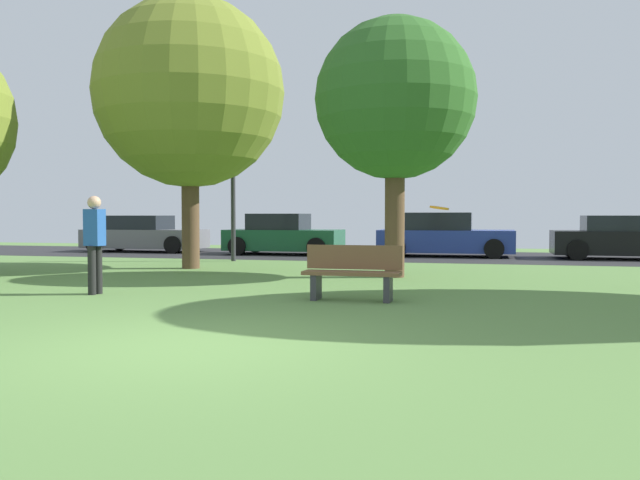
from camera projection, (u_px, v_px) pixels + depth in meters
name	position (u px, v px, depth m)	size (l,w,h in m)	color
ground_plane	(190.00, 346.00, 6.94)	(44.00, 44.00, 0.00)	#5B8442
road_strip	(393.00, 256.00, 22.45)	(44.00, 6.40, 0.01)	#28282B
oak_tree_right	(395.00, 100.00, 14.57)	(3.60, 3.60, 5.80)	brown
maple_tree_near	(190.00, 93.00, 16.93)	(4.93, 4.93, 7.05)	brown
person_catcher	(95.00, 240.00, 11.48)	(0.35, 0.30, 1.74)	black
frisbee_disc	(439.00, 208.00, 9.10)	(0.35, 0.34, 0.06)	orange
parked_car_grey	(144.00, 235.00, 24.86)	(4.59, 1.97, 1.38)	slate
parked_car_green	(283.00, 236.00, 23.21)	(4.05, 2.11, 1.45)	#195633
parked_car_blue	(444.00, 236.00, 22.08)	(4.48, 2.05, 1.48)	#233893
parked_car_black	(626.00, 239.00, 20.60)	(4.51, 1.99, 1.38)	black
park_bench	(352.00, 272.00, 10.70)	(1.60, 0.45, 0.90)	brown
street_lamp_post	(233.00, 187.00, 19.74)	(0.14, 0.14, 4.50)	#2D2D33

